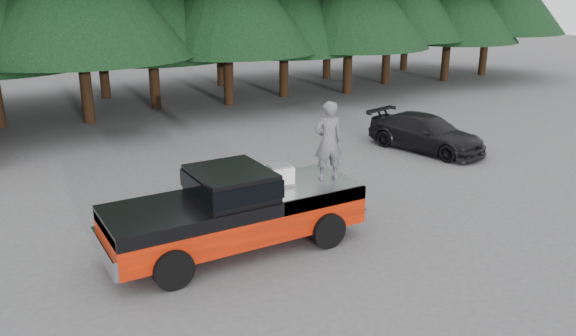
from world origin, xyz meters
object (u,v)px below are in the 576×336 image
pickup_truck (236,222)px  man_on_bed (328,141)px  parked_car (426,133)px  air_compressor (278,176)px

pickup_truck → man_on_bed: (2.34, -0.21, 1.62)m
man_on_bed → parked_car: (7.14, 4.09, -1.64)m
pickup_truck → parked_car: pickup_truck is taller
pickup_truck → parked_car: 10.25m
parked_car → man_on_bed: bearing=-163.4°
man_on_bed → parked_car: man_on_bed is taller
air_compressor → man_on_bed: bearing=-8.4°
parked_car → air_compressor: bearing=-168.6°
air_compressor → parked_car: (8.34, 3.83, -0.90)m
air_compressor → parked_car: bearing=28.8°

